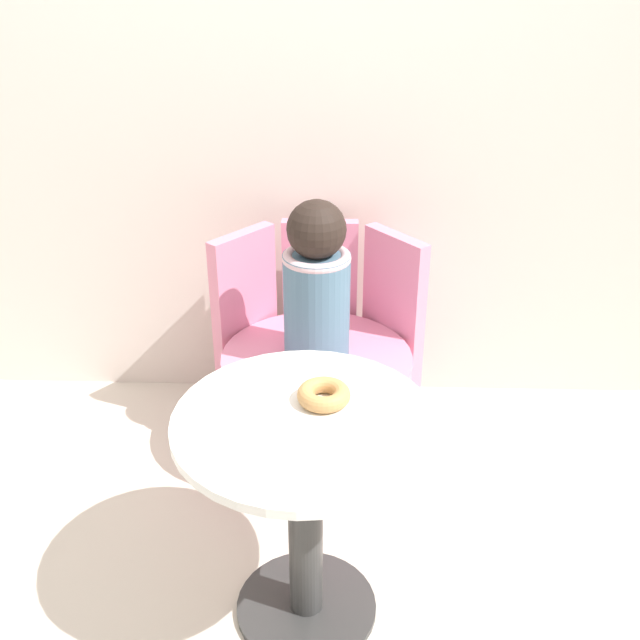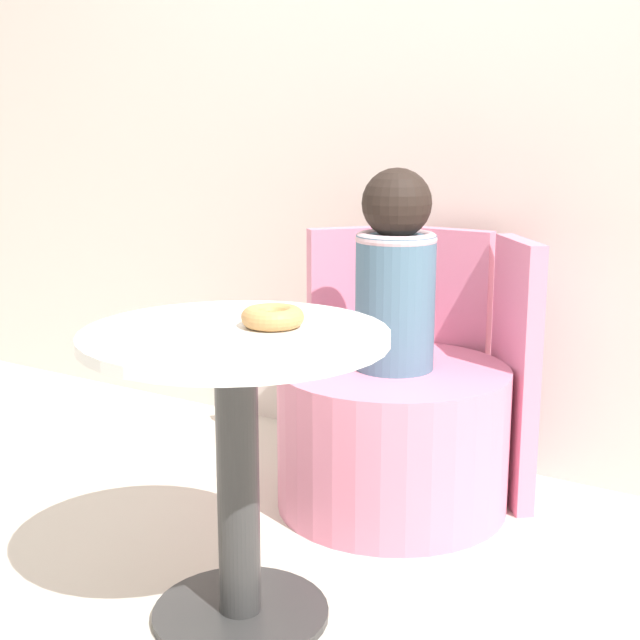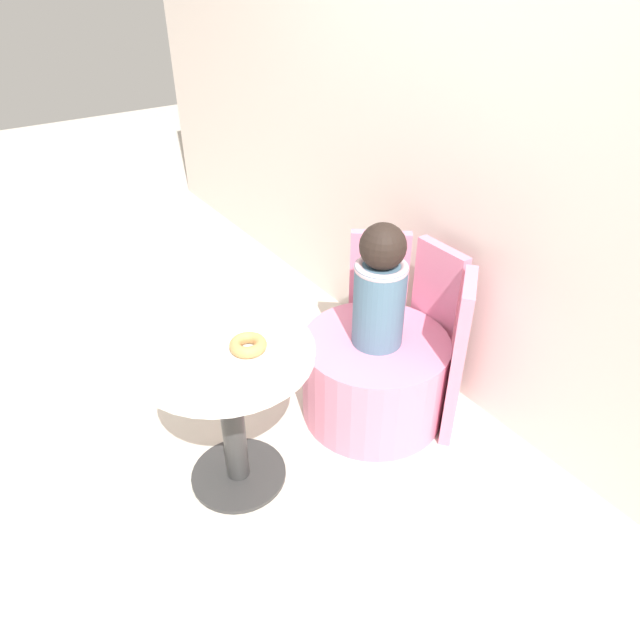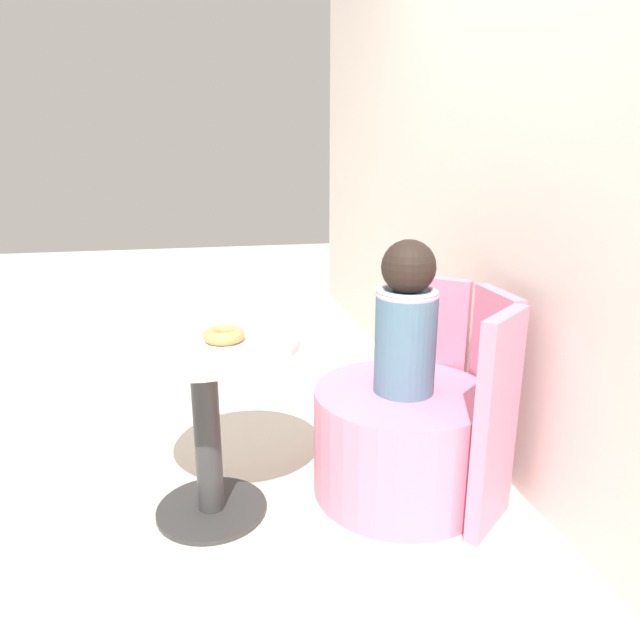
# 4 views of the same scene
# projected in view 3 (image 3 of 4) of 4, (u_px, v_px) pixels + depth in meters

# --- Properties ---
(ground_plane) EXTENTS (12.00, 12.00, 0.00)m
(ground_plane) POSITION_uv_depth(u_px,v_px,m) (236.00, 457.00, 2.45)
(ground_plane) COLOR beige
(back_wall) EXTENTS (6.00, 0.06, 2.40)m
(back_wall) POSITION_uv_depth(u_px,v_px,m) (460.00, 132.00, 2.31)
(back_wall) COLOR silver
(back_wall) RESTS_ON ground_plane
(round_table) EXTENTS (0.64, 0.64, 0.65)m
(round_table) POSITION_uv_depth(u_px,v_px,m) (229.00, 392.00, 2.11)
(round_table) COLOR #333333
(round_table) RESTS_ON ground_plane
(tub_chair) EXTENTS (0.65, 0.65, 0.41)m
(tub_chair) POSITION_uv_depth(u_px,v_px,m) (374.00, 377.00, 2.58)
(tub_chair) COLOR pink
(tub_chair) RESTS_ON ground_plane
(booth_backrest) EXTENTS (0.75, 0.27, 0.76)m
(booth_backrest) POSITION_uv_depth(u_px,v_px,m) (421.00, 326.00, 2.60)
(booth_backrest) COLOR pink
(booth_backrest) RESTS_ON ground_plane
(child_figure) EXTENTS (0.22, 0.22, 0.55)m
(child_figure) POSITION_uv_depth(u_px,v_px,m) (380.00, 288.00, 2.31)
(child_figure) COLOR slate
(child_figure) RESTS_ON tub_chair
(donut) EXTENTS (0.13, 0.13, 0.04)m
(donut) POSITION_uv_depth(u_px,v_px,m) (248.00, 345.00, 1.99)
(donut) COLOR tan
(donut) RESTS_ON round_table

